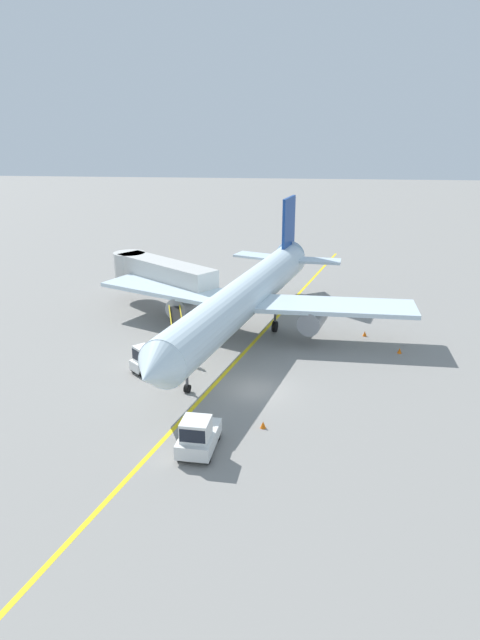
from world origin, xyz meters
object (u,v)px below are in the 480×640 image
(jet_bridge, at_px, (157,273))
(belt_loader_forward_hold, at_px, (178,336))
(safety_cone_nose_right, at_px, (263,425))
(baggage_tug_near_wing, at_px, (146,360))
(safety_cone_wingtip_left, at_px, (400,351))
(pushback_tug, at_px, (198,436))
(ground_crew_marshaller, at_px, (190,353))
(safety_cone_nose_left, at_px, (176,381))
(safety_cone_wingtip_right, at_px, (365,334))
(airliner, at_px, (246,296))

(jet_bridge, relative_size, belt_loader_forward_hold, 2.25)
(jet_bridge, distance_m, safety_cone_nose_right, 25.76)
(belt_loader_forward_hold, bearing_deg, baggage_tug_near_wing, -102.87)
(baggage_tug_near_wing, height_order, safety_cone_nose_right, baggage_tug_near_wing)
(belt_loader_forward_hold, relative_size, safety_cone_wingtip_left, 11.72)
(pushback_tug, relative_size, belt_loader_forward_hold, 0.72)
(belt_loader_forward_hold, xyz_separation_m, ground_crew_marshaller, (1.68, -3.81, 0.13))
(belt_loader_forward_hold, relative_size, safety_cone_nose_left, 11.72)
(safety_cone_nose_right, xyz_separation_m, safety_cone_wingtip_right, (7.70, 16.57, 0.00))
(belt_loader_forward_hold, height_order, safety_cone_nose_right, belt_loader_forward_hold)
(pushback_tug, height_order, safety_cone_wingtip_left, pushback_tug)
(pushback_tug, height_order, safety_cone_nose_left, pushback_tug)
(safety_cone_wingtip_left, bearing_deg, belt_loader_forward_hold, -179.92)
(jet_bridge, height_order, safety_cone_wingtip_right, jet_bridge)
(safety_cone_nose_right, bearing_deg, safety_cone_wingtip_right, 65.07)
(safety_cone_wingtip_right, bearing_deg, safety_cone_wingtip_left, -57.27)
(airliner, xyz_separation_m, baggage_tug_near_wing, (-6.54, -8.63, -2.49))
(baggage_tug_near_wing, relative_size, ground_crew_marshaller, 1.54)
(jet_bridge, bearing_deg, baggage_tug_near_wing, -80.00)
(ground_crew_marshaller, distance_m, safety_cone_nose_right, 10.96)
(belt_loader_forward_hold, distance_m, safety_cone_wingtip_left, 17.85)
(jet_bridge, distance_m, safety_cone_wingtip_left, 24.11)
(safety_cone_wingtip_left, distance_m, safety_cone_wingtip_right, 4.35)
(ground_crew_marshaller, bearing_deg, safety_cone_nose_left, -95.62)
(pushback_tug, relative_size, baggage_tug_near_wing, 1.42)
(safety_cone_wingtip_left, height_order, safety_cone_wingtip_right, same)
(safety_cone_nose_left, distance_m, safety_cone_nose_right, 8.48)
(ground_crew_marshaller, relative_size, safety_cone_wingtip_right, 3.86)
(jet_bridge, relative_size, safety_cone_wingtip_right, 26.33)
(jet_bridge, distance_m, baggage_tug_near_wing, 15.75)
(safety_cone_nose_left, bearing_deg, belt_loader_forward_hold, 100.19)
(jet_bridge, height_order, pushback_tug, jet_bridge)
(safety_cone_wingtip_left, bearing_deg, jet_bridge, 155.82)
(airliner, xyz_separation_m, jet_bridge, (-9.24, 6.66, 0.12))
(ground_crew_marshaller, xyz_separation_m, safety_cone_nose_right, (6.11, -9.08, -0.69))
(ground_crew_marshaller, relative_size, safety_cone_nose_left, 3.86)
(baggage_tug_near_wing, height_order, safety_cone_nose_left, baggage_tug_near_wing)
(safety_cone_nose_right, bearing_deg, safety_cone_wingtip_left, 52.09)
(safety_cone_nose_right, distance_m, safety_cone_wingtip_right, 18.27)
(safety_cone_nose_right, distance_m, safety_cone_wingtip_left, 16.36)
(belt_loader_forward_hold, distance_m, safety_cone_wingtip_right, 15.93)
(jet_bridge, relative_size, safety_cone_nose_left, 26.33)
(jet_bridge, distance_m, ground_crew_marshaller, 14.97)
(baggage_tug_near_wing, relative_size, safety_cone_wingtip_right, 5.96)
(jet_bridge, xyz_separation_m, safety_cone_wingtip_right, (19.44, -6.12, -3.32))
(jet_bridge, relative_size, ground_crew_marshaller, 6.82)
(airliner, height_order, ground_crew_marshaller, airliner)
(belt_loader_forward_hold, xyz_separation_m, safety_cone_nose_right, (7.78, -12.88, -0.56))
(airliner, relative_size, safety_cone_wingtip_right, 79.36)
(pushback_tug, height_order, safety_cone_wingtip_right, pushback_tug)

